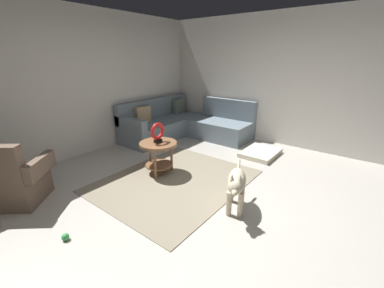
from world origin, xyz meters
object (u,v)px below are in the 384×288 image
object	(u,v)px
sectional_couch	(184,125)
torus_sculpture	(158,132)
side_table	(158,150)
dog_bed_mat	(260,153)
dog	(236,184)
dog_toy_ball	(65,237)
armchair	(13,181)

from	to	relation	value
sectional_couch	torus_sculpture	distance (m)	2.06
side_table	torus_sculpture	size ratio (longest dim) A/B	1.84
sectional_couch	dog_bed_mat	world-z (taller)	sectional_couch
dog	dog_toy_ball	world-z (taller)	dog
torus_sculpture	armchair	bearing A→B (deg)	154.51
torus_sculpture	dog	world-z (taller)	torus_sculpture
dog_toy_ball	dog_bed_mat	bearing A→B (deg)	-10.71
torus_sculpture	dog_toy_ball	world-z (taller)	torus_sculpture
dog_toy_ball	sectional_couch	bearing A→B (deg)	19.83
armchair	side_table	size ratio (longest dim) A/B	1.66
sectional_couch	dog_bed_mat	distance (m)	1.96
torus_sculpture	dog_toy_ball	size ratio (longest dim) A/B	4.20
armchair	dog_toy_ball	xyz separation A→B (m)	(0.03, -1.19, -0.28)
sectional_couch	armchair	world-z (taller)	same
sectional_couch	dog_toy_ball	size ratio (longest dim) A/B	29.00
side_table	dog_toy_ball	world-z (taller)	side_table
sectional_couch	dog	size ratio (longest dim) A/B	2.83
armchair	dog_bed_mat	size ratio (longest dim) A/B	1.25
sectional_couch	side_table	bearing A→B (deg)	-152.48
side_table	torus_sculpture	xyz separation A→B (m)	(-0.00, -0.00, 0.29)
sectional_couch	dog_bed_mat	size ratio (longest dim) A/B	2.81
dog_toy_ball	dog	bearing A→B (deg)	-36.40
armchair	dog_toy_ball	world-z (taller)	armchair
torus_sculpture	dog_bed_mat	xyz separation A→B (m)	(1.78, -1.01, -0.67)
side_table	dog_bed_mat	size ratio (longest dim) A/B	0.75
armchair	torus_sculpture	world-z (taller)	armchair
side_table	dog_toy_ball	distance (m)	1.82
armchair	dog_toy_ball	bearing A→B (deg)	-38.70
dog_bed_mat	side_table	bearing A→B (deg)	150.47
armchair	torus_sculpture	distance (m)	2.01
torus_sculpture	dog_toy_ball	distance (m)	1.90
side_table	armchair	bearing A→B (deg)	154.51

